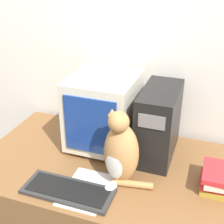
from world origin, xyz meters
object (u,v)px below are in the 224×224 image
object	(u,v)px
crt_monitor	(104,111)
pen	(60,177)
computer_tower	(159,123)
keyboard	(68,191)
cat	(121,152)
book_stack	(217,179)

from	to	relation	value
crt_monitor	pen	xyz separation A→B (m)	(-0.10, -0.38, -0.22)
computer_tower	keyboard	size ratio (longest dim) A/B	0.90
crt_monitor	computer_tower	distance (m)	0.32
keyboard	cat	xyz separation A→B (m)	(0.21, 0.17, 0.16)
keyboard	pen	bearing A→B (deg)	136.72
crt_monitor	computer_tower	bearing A→B (deg)	0.91
cat	book_stack	world-z (taller)	cat
computer_tower	keyboard	world-z (taller)	computer_tower
cat	crt_monitor	bearing A→B (deg)	138.14
cat	book_stack	xyz separation A→B (m)	(0.46, 0.10, -0.12)
computer_tower	pen	distance (m)	0.60
cat	pen	size ratio (longest dim) A/B	2.59
book_stack	pen	world-z (taller)	book_stack
crt_monitor	pen	world-z (taller)	crt_monitor
keyboard	computer_tower	bearing A→B (deg)	54.89
computer_tower	pen	bearing A→B (deg)	-137.13
book_stack	pen	size ratio (longest dim) A/B	1.31
crt_monitor	book_stack	bearing A→B (deg)	-16.39
crt_monitor	computer_tower	xyz separation A→B (m)	(0.32, 0.01, -0.02)
keyboard	cat	size ratio (longest dim) A/B	1.10
computer_tower	book_stack	xyz separation A→B (m)	(0.34, -0.20, -0.14)
crt_monitor	keyboard	world-z (taller)	crt_monitor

